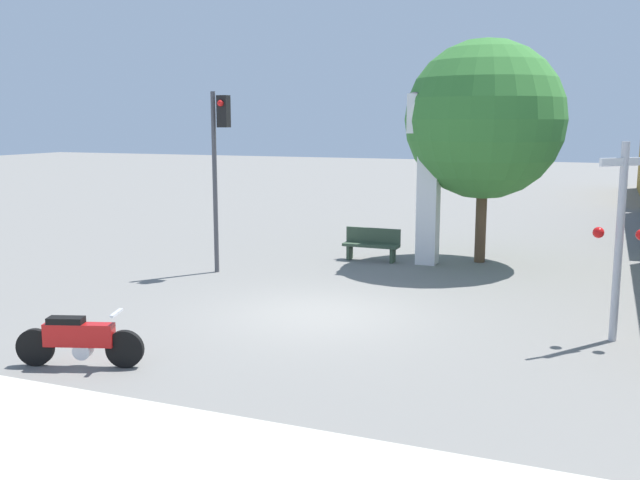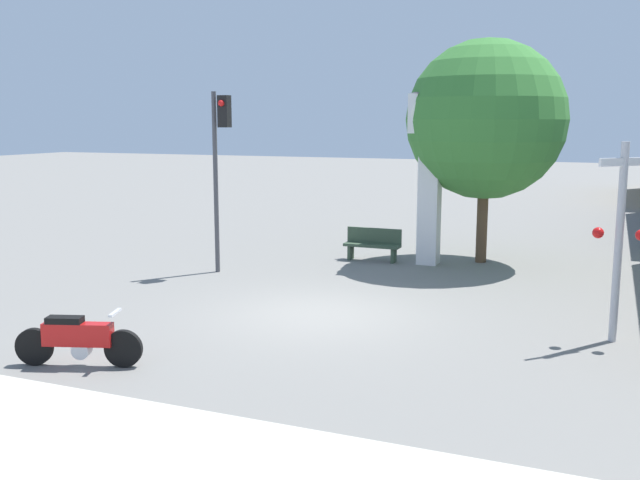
% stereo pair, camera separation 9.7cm
% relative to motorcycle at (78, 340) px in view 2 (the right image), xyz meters
% --- Properties ---
extents(ground_plane, '(120.00, 120.00, 0.00)m').
position_rel_motorcycle_xyz_m(ground_plane, '(2.40, 4.33, -0.44)').
color(ground_plane, slate).
extents(motorcycle, '(2.02, 0.80, 0.92)m').
position_rel_motorcycle_xyz_m(motorcycle, '(0.00, 0.00, 0.00)').
color(motorcycle, black).
rests_on(motorcycle, ground_plane).
extents(clock_tower, '(1.26, 1.26, 4.84)m').
position_rel_motorcycle_xyz_m(clock_tower, '(3.22, 10.38, 2.76)').
color(clock_tower, white).
rests_on(clock_tower, ground_plane).
extents(traffic_light, '(0.50, 0.35, 4.66)m').
position_rel_motorcycle_xyz_m(traffic_light, '(-1.51, 7.24, 2.74)').
color(traffic_light, '#47474C').
rests_on(traffic_light, ground_plane).
extents(railroad_crossing_signal, '(0.90, 0.82, 3.57)m').
position_rel_motorcycle_xyz_m(railroad_crossing_signal, '(8.00, 4.69, 1.51)').
color(railroad_crossing_signal, '#B7B7BC').
rests_on(railroad_crossing_signal, ground_plane).
extents(street_tree, '(4.35, 4.35, 6.14)m').
position_rel_motorcycle_xyz_m(street_tree, '(4.55, 11.18, 3.51)').
color(street_tree, brown).
rests_on(street_tree, ground_plane).
extents(bench, '(1.60, 0.44, 0.92)m').
position_rel_motorcycle_xyz_m(bench, '(1.66, 10.23, 0.05)').
color(bench, '#384C38').
rests_on(bench, ground_plane).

